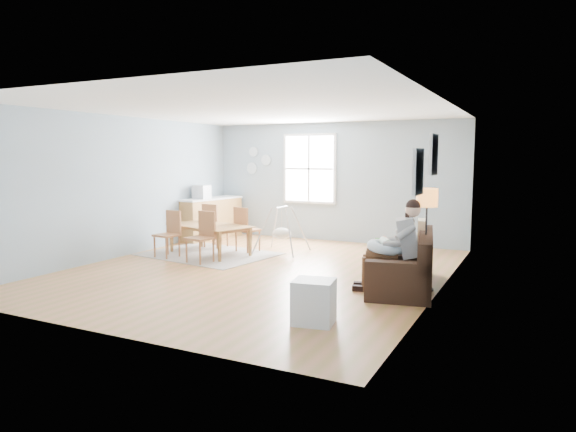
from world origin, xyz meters
The scene contains 22 objects.
room centered at (0.00, 0.00, 2.42)m, with size 8.40×9.40×3.90m.
window centered at (-0.60, 3.46, 1.65)m, with size 1.32×0.08×1.62m.
pictures centered at (2.97, -1.05, 1.85)m, with size 0.05×1.34×0.74m.
wall_plates centered at (-2.00, 3.47, 1.83)m, with size 0.67×0.02×0.66m.
sofa centered at (2.51, -0.01, 0.29)m, with size 1.22×2.14×0.81m.
green_throw centered at (2.31, 0.63, 0.52)m, with size 0.92×0.73×0.04m, color #135617.
beige_pillow centered at (2.61, 0.55, 0.73)m, with size 0.13×0.46×0.46m, color tan.
father centered at (2.44, -0.32, 0.71)m, with size 1.00×0.59×1.33m.
nursing_pillow centered at (2.29, -0.34, 0.63)m, with size 0.53×0.53×0.15m, color silver.
infant centered at (2.27, -0.31, 0.71)m, with size 0.25×0.35×0.13m.
toddler centered at (2.40, 0.17, 0.69)m, with size 0.56×0.36×0.84m.
floor_lamp centered at (2.80, -0.08, 1.22)m, with size 0.30×0.30×1.48m.
storage_cube centered at (1.95, -2.16, 0.26)m, with size 0.52×0.48×0.51m.
rug centered at (-1.60, 0.82, 0.01)m, with size 2.44×1.86×0.01m, color gray.
dining_table centered at (-1.60, 0.82, 0.29)m, with size 1.67×0.93×0.59m, color brown.
chair_sw centered at (-2.13, 0.29, 0.50)m, with size 0.46×0.46×0.89m.
chair_se centered at (-1.26, 0.16, 0.53)m, with size 0.48×0.48×0.93m.
chair_nw centered at (-1.94, 1.48, 0.54)m, with size 0.47×0.47×0.94m.
chair_ne centered at (-1.09, 1.35, 0.52)m, with size 0.51×0.51×0.92m.
counter centered at (-2.70, 2.50, 0.49)m, with size 0.73×1.78×0.97m.
monitor centered at (-2.73, 2.17, 1.13)m, with size 0.34×0.32×0.31m.
baby_swing centered at (-0.36, 1.57, 0.42)m, with size 0.96×0.97×0.93m.
Camera 1 is at (4.25, -7.46, 1.91)m, focal length 32.00 mm.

